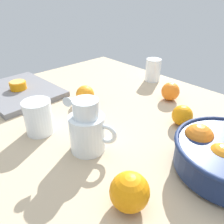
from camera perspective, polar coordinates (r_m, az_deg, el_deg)
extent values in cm
cube|color=tan|center=(77.22, 3.79, -4.39)|extent=(135.33, 95.64, 3.00)
sphere|color=orange|center=(63.52, 20.69, -6.21)|extent=(7.91, 7.91, 7.91)
sphere|color=orange|center=(61.08, 25.61, -10.33)|extent=(7.58, 7.58, 7.58)
cylinder|color=white|center=(63.71, -6.16, -5.26)|extent=(9.87, 9.87, 10.66)
cylinder|color=white|center=(59.65, -6.56, 0.89)|extent=(6.98, 6.98, 4.87)
cone|color=white|center=(60.93, -10.40, 3.03)|extent=(3.83, 3.92, 2.80)
torus|color=white|center=(61.02, -1.39, -5.59)|extent=(5.83, 3.65, 5.89)
cylinder|color=#FDA727|center=(64.94, -6.06, -6.80)|extent=(9.08, 9.08, 6.41)
cylinder|color=white|center=(74.13, -17.87, -1.22)|extent=(8.65, 8.65, 10.75)
cylinder|color=yellow|center=(75.50, -17.56, -3.01)|extent=(7.61, 7.61, 5.25)
cylinder|color=white|center=(112.61, 10.21, 10.28)|extent=(7.12, 7.12, 10.57)
cylinder|color=#F6AD33|center=(113.04, 10.15, 9.64)|extent=(6.26, 6.26, 7.92)
cube|color=slate|center=(105.75, -22.16, 4.76)|extent=(36.29, 29.25, 2.14)
cylinder|color=orange|center=(104.93, -22.39, 6.13)|extent=(6.80, 6.80, 3.19)
cylinder|color=#FDBD53|center=(104.31, -22.57, 7.00)|extent=(5.98, 5.98, 0.30)
sphere|color=orange|center=(78.80, 17.10, -0.81)|extent=(6.85, 6.85, 6.85)
sphere|color=orange|center=(89.73, -6.96, 4.27)|extent=(7.13, 7.13, 7.13)
sphere|color=orange|center=(94.74, 14.36, 4.98)|extent=(7.24, 7.24, 7.24)
sphere|color=orange|center=(49.67, 4.40, -19.21)|extent=(8.42, 8.42, 8.42)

